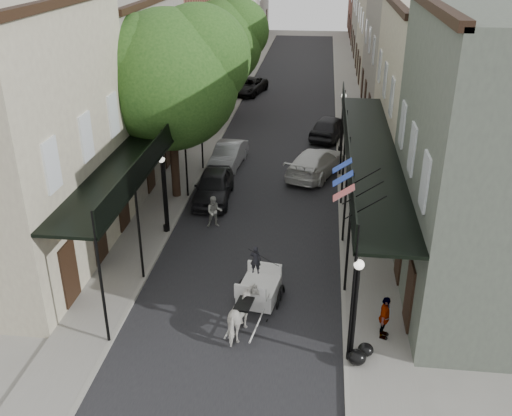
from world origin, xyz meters
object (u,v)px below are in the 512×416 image
(pedestrian_sidewalk_left, at_px, (189,131))
(pedestrian_walking, at_px, (214,212))
(car_right_near, at_px, (316,162))
(car_left_far, at_px, (249,86))
(lamppost_right_far, at_px, (342,121))
(tree_near, at_px, (178,74))
(tree_far, at_px, (225,40))
(lamppost_left, at_px, (164,193))
(horse, at_px, (243,315))
(car_left_near, at_px, (213,186))
(carriage, at_px, (262,272))
(car_right_far, at_px, (330,127))
(car_left_mid, at_px, (228,155))
(lamppost_right_near, at_px, (355,310))
(pedestrian_sidewalk_right, at_px, (385,318))

(pedestrian_sidewalk_left, bearing_deg, pedestrian_walking, 74.69)
(pedestrian_sidewalk_left, relative_size, car_right_near, 0.32)
(car_left_far, bearing_deg, lamppost_right_far, -48.43)
(tree_near, relative_size, tree_far, 1.12)
(pedestrian_walking, distance_m, car_right_near, 8.44)
(lamppost_left, height_order, car_left_far, lamppost_left)
(car_right_near, bearing_deg, pedestrian_sidewalk_left, -7.22)
(horse, xyz_separation_m, pedestrian_sidewalk_left, (-6.26, 19.33, 0.17))
(horse, distance_m, car_left_near, 11.35)
(lamppost_left, bearing_deg, carriage, -42.73)
(car_left_far, bearing_deg, horse, -69.92)
(carriage, xyz_separation_m, car_right_near, (1.77, 12.55, -0.27))
(tree_near, height_order, car_right_near, tree_near)
(carriage, bearing_deg, pedestrian_sidewalk_left, 120.04)
(pedestrian_sidewalk_left, relative_size, car_left_near, 0.38)
(car_right_near, relative_size, car_right_far, 1.13)
(car_left_mid, xyz_separation_m, car_right_far, (5.99, 6.08, 0.08))
(car_left_mid, bearing_deg, pedestrian_sidewalk_left, 137.24)
(carriage, xyz_separation_m, pedestrian_sidewalk_left, (-6.63, 16.88, -0.07))
(lamppost_left, bearing_deg, pedestrian_walking, 23.78)
(pedestrian_sidewalk_left, height_order, car_right_near, pedestrian_sidewalk_left)
(car_right_near, bearing_deg, pedestrian_walking, 77.01)
(car_left_mid, bearing_deg, lamppost_left, -94.33)
(pedestrian_sidewalk_left, height_order, car_left_mid, pedestrian_sidewalk_left)
(tree_near, xyz_separation_m, car_right_far, (7.59, 10.66, -5.70))
(carriage, distance_m, pedestrian_sidewalk_left, 18.14)
(carriage, xyz_separation_m, pedestrian_walking, (-2.83, 5.48, -0.26))
(lamppost_right_near, xyz_separation_m, lamppost_left, (-8.20, 8.00, 0.00))
(car_left_far, bearing_deg, lamppost_right_near, -64.20)
(tree_near, relative_size, horse, 5.12)
(pedestrian_walking, height_order, car_left_far, pedestrian_walking)
(tree_near, bearing_deg, car_right_far, 54.54)
(pedestrian_sidewalk_right, bearing_deg, lamppost_right_far, 17.75)
(tree_near, height_order, car_left_far, tree_near)
(lamppost_right_near, relative_size, car_left_mid, 0.87)
(pedestrian_sidewalk_left, bearing_deg, carriage, 77.70)
(horse, bearing_deg, lamppost_left, -48.32)
(pedestrian_sidewalk_left, bearing_deg, pedestrian_sidewalk_right, 86.29)
(car_left_far, xyz_separation_m, car_right_far, (6.99, -11.37, 0.11))
(pedestrian_sidewalk_right, relative_size, car_left_near, 0.35)
(tree_near, distance_m, car_left_mid, 7.55)
(horse, relative_size, car_left_far, 0.39)
(tree_near, bearing_deg, lamppost_right_far, 43.31)
(car_left_mid, bearing_deg, car_right_far, 50.79)
(lamppost_right_near, xyz_separation_m, car_left_far, (-7.70, 34.21, -1.38))
(car_right_far, bearing_deg, horse, 98.36)
(tree_far, relative_size, car_right_near, 1.64)
(pedestrian_walking, bearing_deg, car_left_mid, 81.12)
(pedestrian_sidewalk_right, xyz_separation_m, car_left_far, (-8.82, 32.94, -0.24))
(car_left_mid, distance_m, car_right_far, 8.54)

